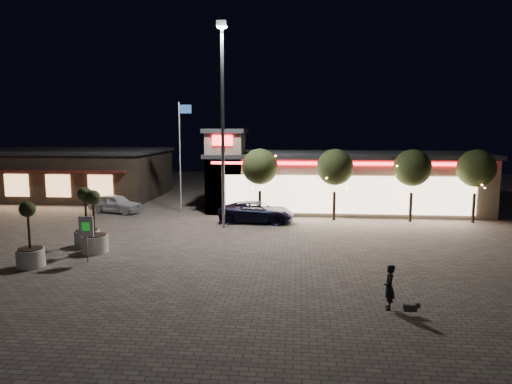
# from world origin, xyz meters

# --- Properties ---
(ground) EXTENTS (90.00, 90.00, 0.00)m
(ground) POSITION_xyz_m (0.00, 0.00, 0.00)
(ground) COLOR #6D6258
(ground) RESTS_ON ground
(retail_building) EXTENTS (20.40, 8.40, 6.10)m
(retail_building) POSITION_xyz_m (9.51, 15.82, 2.21)
(retail_building) COLOR gray
(retail_building) RESTS_ON ground
(restaurant_building) EXTENTS (16.40, 11.00, 4.30)m
(restaurant_building) POSITION_xyz_m (-14.00, 19.97, 2.16)
(restaurant_building) COLOR #382D23
(restaurant_building) RESTS_ON ground
(floodlight_pole) EXTENTS (0.60, 0.40, 12.38)m
(floodlight_pole) POSITION_xyz_m (2.00, 8.00, 7.02)
(floodlight_pole) COLOR gray
(floodlight_pole) RESTS_ON ground
(flagpole) EXTENTS (0.95, 0.10, 8.00)m
(flagpole) POSITION_xyz_m (-1.90, 13.00, 4.74)
(flagpole) COLOR white
(flagpole) RESTS_ON ground
(string_tree_a) EXTENTS (2.42, 2.42, 4.79)m
(string_tree_a) POSITION_xyz_m (4.00, 11.00, 3.56)
(string_tree_a) COLOR #332319
(string_tree_a) RESTS_ON ground
(string_tree_b) EXTENTS (2.42, 2.42, 4.79)m
(string_tree_b) POSITION_xyz_m (9.00, 11.00, 3.56)
(string_tree_b) COLOR #332319
(string_tree_b) RESTS_ON ground
(string_tree_c) EXTENTS (2.42, 2.42, 4.79)m
(string_tree_c) POSITION_xyz_m (14.00, 11.00, 3.56)
(string_tree_c) COLOR #332319
(string_tree_c) RESTS_ON ground
(string_tree_d) EXTENTS (2.42, 2.42, 4.79)m
(string_tree_d) POSITION_xyz_m (18.00, 11.00, 3.56)
(string_tree_d) COLOR #332319
(string_tree_d) RESTS_ON ground
(pickup_truck) EXTENTS (5.09, 2.59, 1.38)m
(pickup_truck) POSITION_xyz_m (3.89, 9.86, 0.69)
(pickup_truck) COLOR black
(pickup_truck) RESTS_ON ground
(white_sedan) EXTENTS (4.26, 2.55, 1.36)m
(white_sedan) POSITION_xyz_m (-6.72, 12.36, 0.68)
(white_sedan) COLOR silver
(white_sedan) RESTS_ON ground
(pedestrian) EXTENTS (0.41, 0.59, 1.54)m
(pedestrian) POSITION_xyz_m (9.71, -4.31, 0.77)
(pedestrian) COLOR black
(pedestrian) RESTS_ON ground
(dog) EXTENTS (0.55, 0.21, 0.29)m
(dog) POSITION_xyz_m (10.38, -4.79, 0.29)
(dog) COLOR #59514C
(dog) RESTS_ON ground
(planter_left) EXTENTS (1.27, 1.27, 3.12)m
(planter_left) POSITION_xyz_m (-4.34, 2.80, 0.96)
(planter_left) COLOR silver
(planter_left) RESTS_ON ground
(planter_mid) EXTENTS (1.20, 1.20, 2.95)m
(planter_mid) POSITION_xyz_m (-5.21, -0.86, 0.91)
(planter_mid) COLOR silver
(planter_mid) RESTS_ON ground
(planter_right) EXTENTS (1.27, 1.27, 3.13)m
(planter_right) POSITION_xyz_m (-3.42, 1.71, 0.97)
(planter_right) COLOR silver
(planter_right) RESTS_ON ground
(valet_sign) EXTENTS (0.71, 0.12, 2.15)m
(valet_sign) POSITION_xyz_m (-3.00, 0.01, 1.50)
(valet_sign) COLOR gray
(valet_sign) RESTS_ON ground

